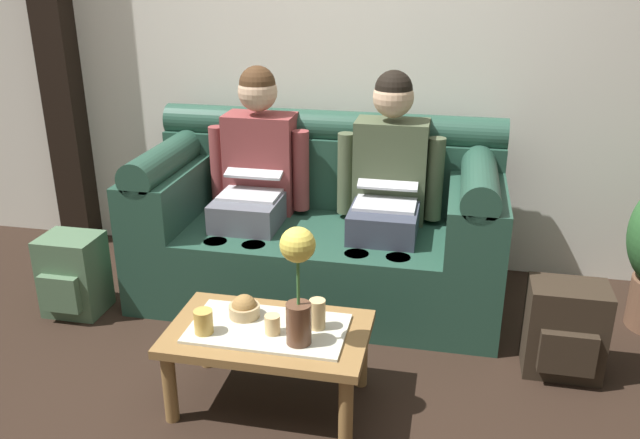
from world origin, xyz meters
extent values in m
plane|color=black|center=(0.00, 0.00, 0.00)|extent=(14.00, 14.00, 0.00)
cube|color=silver|center=(0.00, 1.70, 1.45)|extent=(6.00, 0.12, 2.90)
cube|color=black|center=(-1.70, 1.58, 1.45)|extent=(0.20, 0.20, 2.90)
cube|color=#234738|center=(0.00, 1.10, 0.21)|extent=(1.90, 0.88, 0.42)
cube|color=#234738|center=(0.00, 1.43, 0.62)|extent=(1.90, 0.22, 0.40)
cylinder|color=#234738|center=(0.00, 1.43, 0.87)|extent=(1.90, 0.18, 0.18)
cube|color=#234738|center=(-0.81, 1.10, 0.56)|extent=(0.28, 0.88, 0.28)
cylinder|color=#234738|center=(-0.81, 1.10, 0.74)|extent=(0.18, 0.88, 0.18)
cube|color=#234738|center=(0.81, 1.10, 0.56)|extent=(0.28, 0.88, 0.28)
cylinder|color=#234738|center=(0.81, 1.10, 0.74)|extent=(0.18, 0.88, 0.18)
cube|color=#595B66|center=(-0.36, 1.04, 0.49)|extent=(0.34, 0.40, 0.15)
cylinder|color=#595B66|center=(-0.46, 0.78, 0.21)|extent=(0.12, 0.12, 0.42)
cylinder|color=#595B66|center=(-0.26, 0.78, 0.21)|extent=(0.12, 0.12, 0.42)
cube|color=brown|center=(-0.36, 1.28, 0.69)|extent=(0.38, 0.22, 0.54)
cylinder|color=brown|center=(-0.59, 1.24, 0.67)|extent=(0.09, 0.09, 0.44)
cylinder|color=brown|center=(-0.12, 1.24, 0.67)|extent=(0.09, 0.09, 0.44)
sphere|color=tan|center=(-0.36, 1.26, 1.08)|extent=(0.21, 0.21, 0.21)
sphere|color=#472D19|center=(-0.36, 1.26, 1.12)|extent=(0.19, 0.19, 0.19)
cube|color=silver|center=(-0.36, 1.06, 0.58)|extent=(0.31, 0.22, 0.02)
cube|color=silver|center=(-0.36, 1.20, 0.69)|extent=(0.31, 0.21, 0.07)
cube|color=black|center=(-0.36, 1.19, 0.68)|extent=(0.27, 0.18, 0.06)
cube|color=#383D4C|center=(0.36, 1.04, 0.49)|extent=(0.34, 0.40, 0.15)
cylinder|color=#383D4C|center=(0.26, 0.78, 0.21)|extent=(0.12, 0.12, 0.42)
cylinder|color=#383D4C|center=(0.46, 0.78, 0.21)|extent=(0.12, 0.12, 0.42)
cube|color=#475138|center=(0.36, 1.28, 0.69)|extent=(0.38, 0.22, 0.54)
cylinder|color=#475138|center=(0.12, 1.24, 0.67)|extent=(0.09, 0.09, 0.44)
cylinder|color=#475138|center=(0.59, 1.24, 0.67)|extent=(0.09, 0.09, 0.44)
sphere|color=tan|center=(0.36, 1.26, 1.08)|extent=(0.21, 0.21, 0.21)
sphere|color=black|center=(0.36, 1.26, 1.12)|extent=(0.19, 0.19, 0.19)
cube|color=silver|center=(0.36, 1.06, 0.58)|extent=(0.31, 0.22, 0.02)
cube|color=silver|center=(0.36, 1.21, 0.68)|extent=(0.31, 0.20, 0.10)
cube|color=black|center=(0.36, 1.20, 0.68)|extent=(0.27, 0.17, 0.08)
cube|color=olive|center=(0.00, 0.14, 0.33)|extent=(0.81, 0.49, 0.04)
cube|color=beige|center=(0.00, 0.14, 0.35)|extent=(0.63, 0.34, 0.01)
cylinder|color=olive|center=(-0.35, -0.06, 0.16)|extent=(0.06, 0.06, 0.31)
cylinder|color=olive|center=(0.35, -0.06, 0.16)|extent=(0.06, 0.06, 0.31)
cylinder|color=olive|center=(-0.35, 0.33, 0.16)|extent=(0.06, 0.06, 0.31)
cylinder|color=olive|center=(0.35, 0.33, 0.16)|extent=(0.06, 0.06, 0.31)
cylinder|color=brown|center=(0.15, 0.05, 0.44)|extent=(0.10, 0.10, 0.17)
cylinder|color=#3D7538|center=(0.15, 0.05, 0.62)|extent=(0.01, 0.01, 0.20)
sphere|color=#E5CC4C|center=(0.15, 0.05, 0.77)|extent=(0.13, 0.13, 0.13)
cylinder|color=tan|center=(-0.12, 0.20, 0.38)|extent=(0.13, 0.13, 0.05)
sphere|color=olive|center=(-0.12, 0.20, 0.40)|extent=(0.11, 0.11, 0.11)
cylinder|color=#DBB77A|center=(0.03, 0.10, 0.40)|extent=(0.06, 0.06, 0.08)
cylinder|color=#DBB77A|center=(0.20, 0.18, 0.42)|extent=(0.07, 0.07, 0.12)
cylinder|color=gold|center=(-0.24, 0.05, 0.41)|extent=(0.08, 0.08, 0.10)
cube|color=#4C6B4C|center=(-1.21, 0.67, 0.21)|extent=(0.29, 0.24, 0.42)
cube|color=#4C6B4C|center=(-1.21, 0.53, 0.17)|extent=(0.21, 0.05, 0.19)
cube|color=#2D2319|center=(1.22, 0.63, 0.21)|extent=(0.34, 0.23, 0.42)
cube|color=#2D2319|center=(1.22, 0.49, 0.17)|extent=(0.23, 0.05, 0.19)
camera|label=1|loc=(0.68, -2.07, 1.74)|focal=36.98mm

